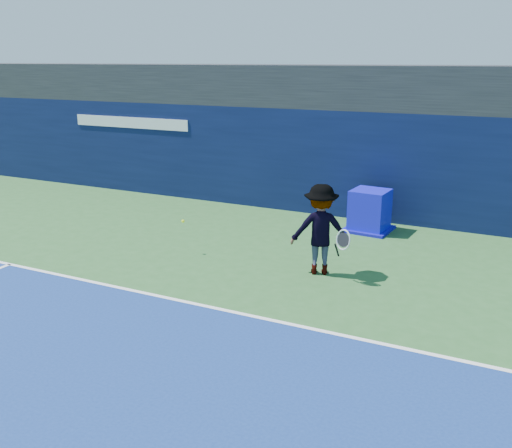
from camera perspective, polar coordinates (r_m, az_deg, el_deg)
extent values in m
plane|color=#2A5A28|center=(8.51, -16.09, -15.43)|extent=(80.00, 80.00, 0.00)
cube|color=white|center=(10.62, -5.20, -8.15)|extent=(24.00, 0.10, 0.01)
cube|color=black|center=(17.50, 9.43, 13.45)|extent=(36.00, 3.00, 1.20)
cube|color=#091135|center=(16.78, 8.09, 6.17)|extent=(36.00, 1.00, 3.00)
cube|color=white|center=(19.54, -12.48, 9.88)|extent=(4.50, 0.04, 0.35)
cube|color=#0F0DC3|center=(15.26, 11.29, 1.35)|extent=(0.98, 0.98, 1.09)
cube|color=#100B9E|center=(15.39, 11.19, -0.49)|extent=(1.23, 1.23, 0.07)
imported|color=white|center=(11.93, 6.47, -0.53)|extent=(1.42, 1.12, 1.92)
cylinder|color=black|center=(11.67, 8.09, -2.58)|extent=(0.09, 0.17, 0.30)
torus|color=silver|center=(11.50, 8.72, -1.57)|extent=(0.35, 0.20, 0.34)
cylinder|color=black|center=(11.50, 8.72, -1.57)|extent=(0.30, 0.15, 0.29)
sphere|color=#D8F01A|center=(13.24, -7.31, 0.28)|extent=(0.07, 0.07, 0.07)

